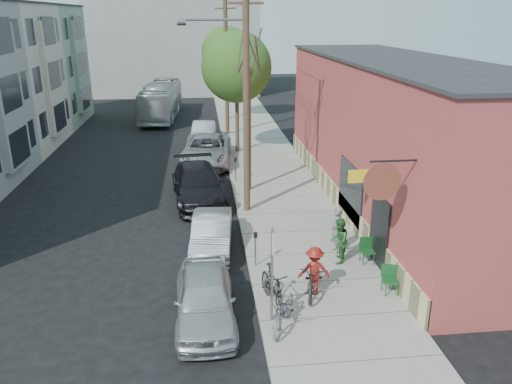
{
  "coord_description": "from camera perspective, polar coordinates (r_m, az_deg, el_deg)",
  "views": [
    {
      "loc": [
        0.57,
        -15.99,
        8.29
      ],
      "look_at": [
        2.68,
        3.07,
        1.5
      ],
      "focal_mm": 35.0,
      "sensor_mm": 36.0,
      "label": 1
    }
  ],
  "objects": [
    {
      "name": "cafe_building",
      "position": [
        23.15,
        15.26,
        6.37
      ],
      "size": [
        6.6,
        20.2,
        6.61
      ],
      "color": "#A33E3C",
      "rests_on": "ground"
    },
    {
      "name": "tree_leafy_far",
      "position": [
        41.82,
        -3.38,
        15.65
      ],
      "size": [
        4.06,
        4.06,
        7.39
      ],
      "color": "#44392C",
      "rests_on": "sidewalk"
    },
    {
      "name": "car_2",
      "position": [
        23.57,
        -6.57,
        0.88
      ],
      "size": [
        2.86,
        5.83,
        1.63
      ],
      "primitive_type": "imported",
      "rotation": [
        0.0,
        0.0,
        0.1
      ],
      "color": "black",
      "rests_on": "ground"
    },
    {
      "name": "end_cap_building",
      "position": [
        58.09,
        -9.26,
        17.01
      ],
      "size": [
        18.0,
        8.0,
        12.0
      ],
      "primitive_type": "cube",
      "color": "gray",
      "rests_on": "ground"
    },
    {
      "name": "cyclist_bike",
      "position": [
        15.68,
        6.63,
        -9.62
      ],
      "size": [
        1.34,
        2.2,
        1.09
      ],
      "primitive_type": "imported",
      "rotation": [
        0.0,
        0.0,
        -0.32
      ],
      "color": "black",
      "rests_on": "sidewalk"
    },
    {
      "name": "car_0",
      "position": [
        14.55,
        -5.88,
        -12.01
      ],
      "size": [
        1.75,
        4.21,
        1.42
      ],
      "primitive_type": "imported",
      "rotation": [
        0.0,
        0.0,
        0.02
      ],
      "color": "#B7BDC0",
      "rests_on": "ground"
    },
    {
      "name": "cyclist",
      "position": [
        15.57,
        6.66,
        -8.88
      ],
      "size": [
        1.03,
        0.63,
        1.55
      ],
      "primitive_type": "imported",
      "rotation": [
        0.0,
        0.0,
        3.08
      ],
      "color": "maroon",
      "rests_on": "sidewalk"
    },
    {
      "name": "sidewalk",
      "position": [
        28.45,
        1.38,
        2.71
      ],
      "size": [
        4.5,
        58.0,
        0.15
      ],
      "primitive_type": "cube",
      "color": "gray",
      "rests_on": "ground"
    },
    {
      "name": "sign_post",
      "position": [
        13.78,
        1.85,
        -8.47
      ],
      "size": [
        0.07,
        0.45,
        2.8
      ],
      "color": "slate",
      "rests_on": "sidewalk"
    },
    {
      "name": "parked_bike_b",
      "position": [
        14.08,
        3.24,
        -13.38
      ],
      "size": [
        1.4,
        2.02,
        1.01
      ],
      "primitive_type": "imported",
      "rotation": [
        0.0,
        0.0,
        -0.42
      ],
      "color": "slate",
      "rests_on": "sidewalk"
    },
    {
      "name": "patio_chair_b",
      "position": [
        16.16,
        15.1,
        -9.71
      ],
      "size": [
        0.63,
        0.63,
        0.88
      ],
      "primitive_type": null,
      "rotation": [
        0.0,
        0.0,
        -0.32
      ],
      "color": "#13451E",
      "rests_on": "sidewalk"
    },
    {
      "name": "patron_green",
      "position": [
        17.51,
        9.45,
        -5.53
      ],
      "size": [
        0.85,
        0.95,
        1.62
      ],
      "primitive_type": "imported",
      "rotation": [
        0.0,
        0.0,
        -1.93
      ],
      "color": "#28652D",
      "rests_on": "sidewalk"
    },
    {
      "name": "parking_meter_near",
      "position": [
        17.04,
        -0.06,
        -5.9
      ],
      "size": [
        0.14,
        0.14,
        1.24
      ],
      "color": "slate",
      "rests_on": "sidewalk"
    },
    {
      "name": "car_3",
      "position": [
        29.6,
        -5.7,
        4.8
      ],
      "size": [
        3.29,
        6.19,
        1.66
      ],
      "primitive_type": "imported",
      "rotation": [
        0.0,
        0.0,
        -0.09
      ],
      "color": "#ACADB4",
      "rests_on": "ground"
    },
    {
      "name": "ground",
      "position": [
        18.02,
        -7.5,
        -8.08
      ],
      "size": [
        120.0,
        120.0,
        0.0
      ],
      "primitive_type": "plane",
      "color": "black"
    },
    {
      "name": "car_1",
      "position": [
        18.66,
        -5.09,
        -4.71
      ],
      "size": [
        1.72,
        4.13,
        1.33
      ],
      "primitive_type": "imported",
      "rotation": [
        0.0,
        0.0,
        -0.08
      ],
      "color": "#9A9DA1",
      "rests_on": "ground"
    },
    {
      "name": "parking_meter_far",
      "position": [
        25.84,
        -2.34,
        3.06
      ],
      "size": [
        0.14,
        0.14,
        1.24
      ],
      "color": "slate",
      "rests_on": "sidewalk"
    },
    {
      "name": "patio_chair_a",
      "position": [
        17.82,
        12.62,
        -6.61
      ],
      "size": [
        0.5,
        0.5,
        0.88
      ],
      "primitive_type": null,
      "rotation": [
        0.0,
        0.0,
        0.01
      ],
      "color": "#13451E",
      "rests_on": "sidewalk"
    },
    {
      "name": "tree_bare",
      "position": [
        23.98,
        -0.85,
        7.05
      ],
      "size": [
        0.24,
        0.24,
        5.94
      ],
      "color": "#44392C",
      "rests_on": "sidewalk"
    },
    {
      "name": "parked_bike_a",
      "position": [
        14.96,
        1.95,
        -10.78
      ],
      "size": [
        0.96,
        2.07,
        1.2
      ],
      "primitive_type": "imported",
      "rotation": [
        0.0,
        0.0,
        0.21
      ],
      "color": "black",
      "rests_on": "sidewalk"
    },
    {
      "name": "utility_pole_far",
      "position": [
        36.0,
        -3.42,
        14.78
      ],
      "size": [
        1.8,
        0.28,
        10.0
      ],
      "color": "#503A28",
      "rests_on": "sidewalk"
    },
    {
      "name": "car_4",
      "position": [
        35.02,
        -6.04,
        6.85
      ],
      "size": [
        1.82,
        4.25,
        1.36
      ],
      "primitive_type": "imported",
      "rotation": [
        0.0,
        0.0,
        -0.09
      ],
      "color": "#B7BBBF",
      "rests_on": "ground"
    },
    {
      "name": "bus",
      "position": [
        43.83,
        -10.77,
        10.22
      ],
      "size": [
        3.08,
        10.71,
        2.95
      ],
      "primitive_type": "imported",
      "rotation": [
        0.0,
        0.0,
        -0.06
      ],
      "color": "silver",
      "rests_on": "ground"
    },
    {
      "name": "patron_grey",
      "position": [
        18.22,
        9.19,
        -4.29
      ],
      "size": [
        0.46,
        0.66,
        1.73
      ],
      "primitive_type": "imported",
      "rotation": [
        0.0,
        0.0,
        -1.64
      ],
      "color": "slate",
      "rests_on": "sidewalk"
    },
    {
      "name": "tree_leafy_mid",
      "position": [
        31.0,
        -2.24,
        14.07
      ],
      "size": [
        4.28,
        4.28,
        7.36
      ],
      "color": "#44392C",
      "rests_on": "sidewalk"
    },
    {
      "name": "utility_pole_near",
      "position": [
        20.84,
        -1.28,
        11.55
      ],
      "size": [
        3.57,
        0.28,
        10.0
      ],
      "color": "#503A28",
      "rests_on": "sidewalk"
    }
  ]
}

